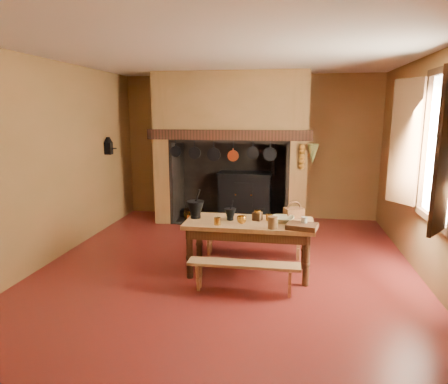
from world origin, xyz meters
name	(u,v)px	position (x,y,z in m)	size (l,w,h in m)	color
floor	(229,265)	(0.00, 0.00, 0.00)	(5.50, 5.50, 0.00)	maroon
ceiling	(229,54)	(0.00, 0.00, 2.80)	(5.50, 5.50, 0.00)	silver
back_wall	(250,147)	(0.00, 2.75, 1.40)	(5.00, 0.02, 2.80)	olive
wall_left	(55,161)	(-2.50, 0.00, 1.40)	(0.02, 5.50, 2.80)	olive
wall_right	(431,169)	(2.50, 0.00, 1.40)	(0.02, 5.50, 2.80)	olive
wall_front	(166,218)	(0.00, -2.75, 1.40)	(5.00, 0.02, 2.80)	olive
chimney_breast	(232,127)	(-0.30, 2.31, 1.81)	(2.95, 0.96, 2.80)	olive
iron_range	(245,195)	(-0.04, 2.45, 0.48)	(1.12, 0.55, 1.60)	black
hearth_pans	(193,215)	(-1.05, 2.22, 0.09)	(0.51, 0.62, 0.20)	#B07928
hanging_pans	(225,154)	(-0.34, 1.81, 1.36)	(1.92, 0.29, 0.27)	black
onion_string	(302,157)	(1.00, 1.79, 1.33)	(0.12, 0.10, 0.46)	#9C611C
herb_bunch	(313,154)	(1.18, 1.79, 1.38)	(0.20, 0.20, 0.35)	brown
window	(431,147)	(2.35, -0.40, 1.70)	(0.39, 1.75, 1.76)	white
wall_coffee_mill	(108,145)	(-2.42, 1.55, 1.52)	(0.23, 0.16, 0.31)	black
work_table	(249,230)	(0.30, -0.25, 0.60)	(1.63, 0.72, 0.71)	tan
bench_front	(244,270)	(0.30, -0.83, 0.28)	(1.31, 0.23, 0.37)	tan
bench_back	(253,234)	(0.30, 0.38, 0.34)	(1.60, 0.28, 0.45)	tan
mortar_large	(196,209)	(-0.41, -0.20, 0.84)	(0.23, 0.23, 0.39)	black
mortar_small	(230,214)	(0.05, -0.23, 0.79)	(0.15, 0.15, 0.26)	black
coffee_grinder	(257,216)	(0.40, -0.18, 0.77)	(0.16, 0.13, 0.17)	#362311
brass_mug_a	(217,221)	(-0.07, -0.48, 0.75)	(0.08, 0.08, 0.09)	#B07928
brass_mug_b	(269,217)	(0.55, -0.17, 0.75)	(0.08, 0.08, 0.09)	#B07928
mixing_bowl	(283,219)	(0.73, -0.22, 0.74)	(0.29, 0.29, 0.07)	#B1AD88
stoneware_crock	(273,223)	(0.61, -0.53, 0.78)	(0.12, 0.12, 0.15)	brown
glass_jar	(304,222)	(0.99, -0.42, 0.77)	(0.08, 0.08, 0.13)	beige
wicker_basket	(294,212)	(0.87, 0.01, 0.78)	(0.29, 0.25, 0.23)	#542E19
wooden_tray	(302,226)	(0.96, -0.48, 0.74)	(0.36, 0.25, 0.06)	#362311
brass_cup	(242,220)	(0.22, -0.36, 0.75)	(0.12, 0.12, 0.09)	#B07928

